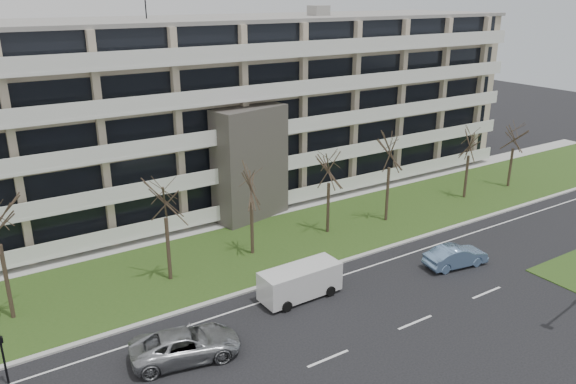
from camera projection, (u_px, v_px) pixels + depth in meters
ground at (415, 322)px, 31.03m from camera, size 160.00×160.00×0.00m
grass_verge at (288, 240)px, 41.31m from camera, size 90.00×10.00×0.06m
curb at (329, 266)px, 37.34m from camera, size 90.00×0.35×0.12m
sidewalk at (251, 216)px, 45.66m from camera, size 90.00×2.00×0.08m
lane_edge_line at (342, 275)px, 36.18m from camera, size 90.00×0.12×0.01m
apartment_building at (211, 110)px, 48.51m from camera, size 60.50×15.10×18.75m
silver_pickup at (186, 345)px, 27.80m from camera, size 5.87×3.62×1.52m
blue_sedan at (456, 256)px, 37.20m from camera, size 4.55×2.21×1.44m
white_van at (301, 279)px, 33.30m from camera, size 5.02×2.13×1.94m
pedestrian_signal at (3, 353)px, 25.59m from camera, size 0.26×0.21×2.66m
tree_2 at (164, 193)px, 33.72m from camera, size 3.77×3.77×7.54m
tree_3 at (251, 181)px, 37.42m from camera, size 3.43×3.43×6.86m
tree_4 at (329, 163)px, 40.86m from camera, size 3.53×3.53×7.07m
tree_5 at (390, 146)px, 42.84m from camera, size 3.96×3.96×7.93m
tree_6 at (470, 139)px, 48.10m from camera, size 3.45×3.45×6.91m
tree_7 at (515, 133)px, 51.02m from camera, size 3.31×3.31×6.61m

